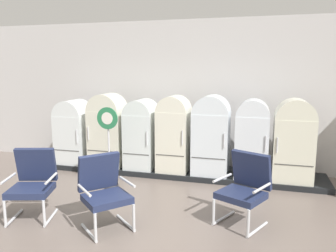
{
  "coord_description": "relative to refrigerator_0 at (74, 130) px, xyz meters",
  "views": [
    {
      "loc": [
        1.66,
        -3.52,
        2.17
      ],
      "look_at": [
        -0.09,
        2.75,
        1.05
      ],
      "focal_mm": 35.73,
      "sensor_mm": 36.0,
      "label": 1
    }
  ],
  "objects": [
    {
      "name": "ground",
      "position": [
        2.3,
        -2.92,
        -0.86
      ],
      "size": [
        12.0,
        10.0,
        0.05
      ],
      "primitive_type": "cube",
      "color": "#6C5F58"
    },
    {
      "name": "refrigerator_3",
      "position": [
        2.3,
        -0.03,
        0.09
      ],
      "size": [
        0.62,
        0.63,
        1.54
      ],
      "color": "silver",
      "rests_on": "display_plinth"
    },
    {
      "name": "refrigerator_5",
      "position": [
        3.84,
        -0.03,
        0.07
      ],
      "size": [
        0.61,
        0.62,
        1.5
      ],
      "color": "white",
      "rests_on": "display_plinth"
    },
    {
      "name": "armchair_left",
      "position": [
        0.79,
        -2.45,
        -0.29
      ],
      "size": [
        0.76,
        0.78,
        1.01
      ],
      "color": "silver",
      "rests_on": "ground"
    },
    {
      "name": "refrigerator_0",
      "position": [
        0.0,
        0.0,
        0.0
      ],
      "size": [
        0.66,
        0.68,
        1.39
      ],
      "color": "white",
      "rests_on": "display_plinth"
    },
    {
      "name": "display_plinth",
      "position": [
        2.3,
        0.11,
        -0.78
      ],
      "size": [
        5.97,
        0.95,
        0.1
      ],
      "primitive_type": "cube",
      "color": "black",
      "rests_on": "ground"
    },
    {
      "name": "refrigerator_4",
      "position": [
        3.05,
        -0.02,
        0.09
      ],
      "size": [
        0.7,
        0.65,
        1.56
      ],
      "color": "white",
      "rests_on": "display_plinth"
    },
    {
      "name": "armchair_center",
      "position": [
        1.94,
        -2.47,
        -0.29
      ],
      "size": [
        0.86,
        0.86,
        1.01
      ],
      "color": "silver",
      "rests_on": "ground"
    },
    {
      "name": "armchair_right",
      "position": [
        3.8,
        -1.84,
        -0.29
      ],
      "size": [
        0.81,
        0.83,
        1.01
      ],
      "color": "silver",
      "rests_on": "ground"
    },
    {
      "name": "refrigerator_6",
      "position": [
        4.58,
        -0.03,
        0.07
      ],
      "size": [
        0.72,
        0.63,
        1.53
      ],
      "color": "silver",
      "rests_on": "display_plinth"
    },
    {
      "name": "refrigerator_1",
      "position": [
        0.84,
        -0.03,
        0.09
      ],
      "size": [
        0.71,
        0.63,
        1.55
      ],
      "color": "silver",
      "rests_on": "display_plinth"
    },
    {
      "name": "sign_stand",
      "position": [
        1.31,
        -0.99,
        -0.16
      ],
      "size": [
        0.4,
        0.32,
        1.49
      ],
      "color": "#2D2D30",
      "rests_on": "ground"
    },
    {
      "name": "back_wall",
      "position": [
        2.3,
        0.74,
        0.78
      ],
      "size": [
        11.76,
        0.12,
        3.2
      ],
      "color": "silver",
      "rests_on": "ground"
    },
    {
      "name": "refrigerator_2",
      "position": [
        1.59,
        0.02,
        0.03
      ],
      "size": [
        0.6,
        0.72,
        1.44
      ],
      "color": "white",
      "rests_on": "display_plinth"
    }
  ]
}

